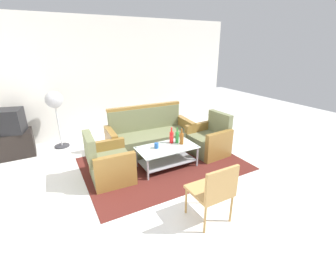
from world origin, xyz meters
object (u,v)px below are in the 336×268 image
(couch, at_px, (150,137))
(armchair_left, at_px, (109,164))
(cup, at_px, (156,146))
(coffee_table, at_px, (167,154))
(bottle_red, at_px, (172,137))
(bottle_brown, at_px, (182,138))
(tv_stand, at_px, (12,145))
(television, at_px, (6,121))
(pedestal_fan, at_px, (55,103))
(bottle_green, at_px, (177,137))
(armchair_right, at_px, (209,141))
(wicker_chair, at_px, (214,189))

(couch, relative_size, armchair_left, 2.15)
(cup, bearing_deg, couch, 74.08)
(coffee_table, bearing_deg, cup, 163.76)
(coffee_table, bearing_deg, armchair_left, 174.96)
(bottle_red, distance_m, bottle_brown, 0.20)
(tv_stand, height_order, television, television)
(bottle_brown, xyz_separation_m, pedestal_fan, (-1.96, 1.99, 0.49))
(pedestal_fan, bearing_deg, bottle_green, -44.43)
(coffee_table, xyz_separation_m, tv_stand, (-2.57, 1.94, -0.01))
(bottle_red, bearing_deg, pedestal_fan, 134.65)
(armchair_right, distance_m, bottle_brown, 0.79)
(armchair_left, xyz_separation_m, bottle_brown, (1.38, -0.10, 0.24))
(armchair_right, height_order, television, television)
(coffee_table, bearing_deg, tv_stand, 143.01)
(bottle_red, bearing_deg, armchair_left, -177.91)
(wicker_chair, bearing_deg, bottle_brown, 72.53)
(bottle_red, bearing_deg, television, 146.77)
(armchair_right, distance_m, coffee_table, 1.07)
(couch, relative_size, bottle_brown, 5.98)
(bottle_green, height_order, tv_stand, bottle_green)
(television, bearing_deg, armchair_right, 166.93)
(coffee_table, bearing_deg, pedestal_fan, 129.68)
(armchair_left, relative_size, bottle_brown, 2.78)
(pedestal_fan, bearing_deg, armchair_right, -34.92)
(couch, relative_size, coffee_table, 1.66)
(bottle_red, distance_m, bottle_green, 0.11)
(armchair_left, relative_size, tv_stand, 1.06)
(couch, distance_m, armchair_right, 1.25)
(armchair_right, bearing_deg, bottle_brown, 93.45)
(television, xyz_separation_m, pedestal_fan, (0.92, 0.05, 0.25))
(armchair_right, height_order, coffee_table, armchair_right)
(armchair_right, relative_size, bottle_brown, 2.78)
(coffee_table, xyz_separation_m, pedestal_fan, (-1.65, 1.99, 0.74))
(tv_stand, distance_m, wicker_chair, 4.25)
(bottle_brown, xyz_separation_m, wicker_chair, (-0.49, -1.56, -0.03))
(armchair_left, distance_m, armchair_right, 2.13)
(bottle_brown, height_order, pedestal_fan, pedestal_fan)
(coffee_table, bearing_deg, bottle_brown, -0.93)
(cup, bearing_deg, bottle_green, 5.48)
(couch, distance_m, armchair_left, 1.30)
(tv_stand, bearing_deg, couch, -23.72)
(bottle_red, distance_m, wicker_chair, 1.74)
(couch, height_order, pedestal_fan, pedestal_fan)
(bottle_red, height_order, wicker_chair, wicker_chair)
(bottle_brown, bearing_deg, armchair_left, 175.89)
(bottle_green, bearing_deg, coffee_table, -160.28)
(bottle_brown, xyz_separation_m, television, (-2.88, 1.94, 0.23))
(bottle_green, relative_size, cup, 3.01)
(cup, bearing_deg, bottle_brown, -6.81)
(armchair_left, distance_m, coffee_table, 1.07)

